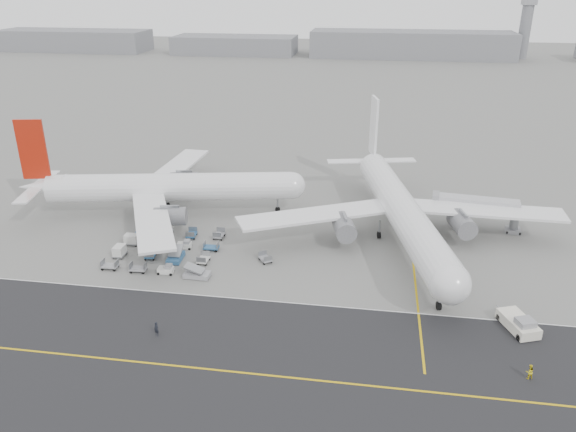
% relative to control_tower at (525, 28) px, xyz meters
% --- Properties ---
extents(ground, '(700.00, 700.00, 0.00)m').
position_rel_control_tower_xyz_m(ground, '(-100.00, -265.00, -16.25)').
color(ground, gray).
rests_on(ground, ground).
extents(taxiway, '(220.00, 59.00, 0.03)m').
position_rel_control_tower_xyz_m(taxiway, '(-94.98, -282.98, -16.24)').
color(taxiway, '#242427').
rests_on(taxiway, ground).
extents(horizon_buildings, '(520.00, 28.00, 28.00)m').
position_rel_control_tower_xyz_m(horizon_buildings, '(-70.00, -5.00, -16.25)').
color(horizon_buildings, gray).
rests_on(horizon_buildings, ground).
extents(control_tower, '(7.00, 7.00, 31.25)m').
position_rel_control_tower_xyz_m(control_tower, '(0.00, 0.00, 0.00)').
color(control_tower, gray).
rests_on(control_tower, ground).
extents(airliner_a, '(53.63, 52.57, 18.68)m').
position_rel_control_tower_xyz_m(airliner_a, '(-116.28, -239.03, -10.87)').
color(airliner_a, white).
rests_on(airliner_a, ground).
extents(airliner_b, '(55.31, 56.51, 19.77)m').
position_rel_control_tower_xyz_m(airliner_b, '(-72.21, -243.47, -10.56)').
color(airliner_b, white).
rests_on(airliner_b, ground).
extents(pushback_tug, '(4.89, 8.00, 2.29)m').
position_rel_control_tower_xyz_m(pushback_tug, '(-57.43, -269.01, -15.31)').
color(pushback_tug, white).
rests_on(pushback_tug, ground).
extents(jet_bridge, '(16.05, 4.67, 6.00)m').
position_rel_control_tower_xyz_m(jet_bridge, '(-58.45, -236.82, -12.07)').
color(jet_bridge, gray).
rests_on(jet_bridge, ground).
extents(gse_cluster, '(22.95, 22.21, 1.96)m').
position_rel_control_tower_xyz_m(gse_cluster, '(-110.16, -255.13, -16.25)').
color(gse_cluster, gray).
rests_on(gse_cluster, ground).
extents(stray_dolly, '(2.59, 2.82, 1.48)m').
position_rel_control_tower_xyz_m(stray_dolly, '(-93.55, -255.58, -16.25)').
color(stray_dolly, silver).
rests_on(stray_dolly, ground).
extents(ground_crew_a, '(0.83, 0.70, 1.94)m').
position_rel_control_tower_xyz_m(ground_crew_a, '(-103.42, -277.49, -15.29)').
color(ground_crew_a, black).
rests_on(ground_crew_a, ground).
extents(ground_crew_b, '(1.08, 0.94, 1.88)m').
position_rel_control_tower_xyz_m(ground_crew_b, '(-58.35, -278.89, -15.32)').
color(ground_crew_b, yellow).
rests_on(ground_crew_b, ground).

